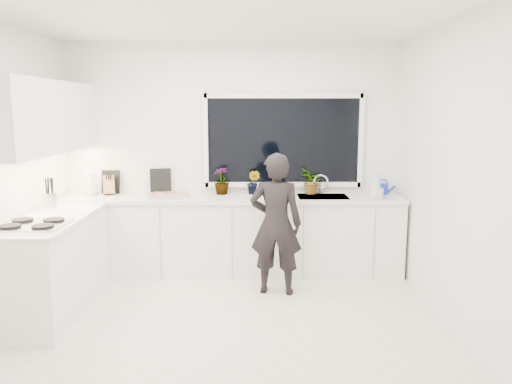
{
  "coord_description": "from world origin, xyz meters",
  "views": [
    {
      "loc": [
        0.23,
        -4.25,
        1.94
      ],
      "look_at": [
        0.27,
        0.4,
        1.15
      ],
      "focal_mm": 35.0,
      "sensor_mm": 36.0,
      "label": 1
    }
  ],
  "objects": [
    {
      "name": "floor",
      "position": [
        0.0,
        0.0,
        -0.01
      ],
      "size": [
        4.0,
        3.5,
        0.02
      ],
      "primitive_type": "cube",
      "color": "beige",
      "rests_on": "ground"
    },
    {
      "name": "wall_back",
      "position": [
        0.0,
        1.76,
        1.35
      ],
      "size": [
        4.0,
        0.02,
        2.7
      ],
      "primitive_type": "cube",
      "color": "white",
      "rests_on": "ground"
    },
    {
      "name": "wall_right",
      "position": [
        2.01,
        0.0,
        1.35
      ],
      "size": [
        0.02,
        3.5,
        2.7
      ],
      "primitive_type": "cube",
      "color": "white",
      "rests_on": "ground"
    },
    {
      "name": "ceiling",
      "position": [
        0.0,
        0.0,
        2.71
      ],
      "size": [
        4.0,
        3.5,
        0.02
      ],
      "primitive_type": "cube",
      "color": "white",
      "rests_on": "wall_back"
    },
    {
      "name": "window",
      "position": [
        0.6,
        1.73,
        1.55
      ],
      "size": [
        1.8,
        0.02,
        1.0
      ],
      "primitive_type": "cube",
      "color": "black",
      "rests_on": "wall_back"
    },
    {
      "name": "base_cabinets_back",
      "position": [
        0.0,
        1.45,
        0.44
      ],
      "size": [
        3.92,
        0.58,
        0.88
      ],
      "primitive_type": "cube",
      "color": "white",
      "rests_on": "floor"
    },
    {
      "name": "base_cabinets_left",
      "position": [
        -1.67,
        0.35,
        0.44
      ],
      "size": [
        0.58,
        1.6,
        0.88
      ],
      "primitive_type": "cube",
      "color": "white",
      "rests_on": "floor"
    },
    {
      "name": "countertop_back",
      "position": [
        0.0,
        1.44,
        0.9
      ],
      "size": [
        3.94,
        0.62,
        0.04
      ],
      "primitive_type": "cube",
      "color": "silver",
      "rests_on": "base_cabinets_back"
    },
    {
      "name": "countertop_left",
      "position": [
        -1.67,
        0.35,
        0.9
      ],
      "size": [
        0.62,
        1.6,
        0.04
      ],
      "primitive_type": "cube",
      "color": "silver",
      "rests_on": "base_cabinets_left"
    },
    {
      "name": "upper_cabinets",
      "position": [
        -1.79,
        0.7,
        1.85
      ],
      "size": [
        0.34,
        2.1,
        0.7
      ],
      "primitive_type": "cube",
      "color": "white",
      "rests_on": "wall_left"
    },
    {
      "name": "sink",
      "position": [
        1.05,
        1.45,
        0.87
      ],
      "size": [
        0.58,
        0.42,
        0.14
      ],
      "primitive_type": "cube",
      "color": "silver",
      "rests_on": "countertop_back"
    },
    {
      "name": "faucet",
      "position": [
        1.05,
        1.65,
        1.03
      ],
      "size": [
        0.03,
        0.03,
        0.22
      ],
      "primitive_type": "cylinder",
      "color": "silver",
      "rests_on": "countertop_back"
    },
    {
      "name": "stovetop",
      "position": [
        -1.69,
        -0.0,
        0.94
      ],
      "size": [
        0.56,
        0.48,
        0.03
      ],
      "primitive_type": "cube",
      "color": "black",
      "rests_on": "countertop_left"
    },
    {
      "name": "person",
      "position": [
        0.47,
        0.8,
        0.75
      ],
      "size": [
        0.59,
        0.43,
        1.49
      ],
      "primitive_type": "imported",
      "rotation": [
        0.0,
        0.0,
        3.0
      ],
      "color": "black",
      "rests_on": "floor"
    },
    {
      "name": "pizza_tray",
      "position": [
        -0.74,
        1.42,
        0.94
      ],
      "size": [
        0.59,
        0.5,
        0.03
      ],
      "primitive_type": "cube",
      "rotation": [
        0.0,
        0.0,
        0.28
      ],
      "color": "#B5B5BA",
      "rests_on": "countertop_back"
    },
    {
      "name": "pizza",
      "position": [
        -0.74,
        1.42,
        0.95
      ],
      "size": [
        0.53,
        0.44,
        0.01
      ],
      "primitive_type": "cube",
      "rotation": [
        0.0,
        0.0,
        0.28
      ],
      "color": "red",
      "rests_on": "pizza_tray"
    },
    {
      "name": "watering_can",
      "position": [
        1.78,
        1.61,
        0.98
      ],
      "size": [
        0.17,
        0.17,
        0.13
      ],
      "primitive_type": "cylinder",
      "rotation": [
        0.0,
        0.0,
        0.24
      ],
      "color": "#152CC4",
      "rests_on": "countertop_back"
    },
    {
      "name": "paper_towel_roll",
      "position": [
        -1.68,
        1.55,
        1.05
      ],
      "size": [
        0.14,
        0.14,
        0.26
      ],
      "primitive_type": "cylinder",
      "rotation": [
        0.0,
        0.0,
        0.32
      ],
      "color": "white",
      "rests_on": "countertop_back"
    },
    {
      "name": "knife_block",
      "position": [
        -1.47,
        1.59,
        1.03
      ],
      "size": [
        0.15,
        0.13,
        0.22
      ],
      "primitive_type": "cube",
      "rotation": [
        0.0,
        0.0,
        0.29
      ],
      "color": "olive",
      "rests_on": "countertop_back"
    },
    {
      "name": "utensil_crock",
      "position": [
        -1.85,
        0.8,
        1.0
      ],
      "size": [
        0.16,
        0.16,
        0.16
      ],
      "primitive_type": "cylinder",
      "rotation": [
        0.0,
        0.0,
        0.27
      ],
      "color": "#B4B4B9",
      "rests_on": "countertop_left"
    },
    {
      "name": "picture_frame_large",
      "position": [
        -1.48,
        1.69,
        1.06
      ],
      "size": [
        0.22,
        0.03,
        0.28
      ],
      "primitive_type": "cube",
      "rotation": [
        0.0,
        0.0,
        -0.07
      ],
      "color": "black",
      "rests_on": "countertop_back"
    },
    {
      "name": "picture_frame_small",
      "position": [
        -0.88,
        1.69,
        1.07
      ],
      "size": [
        0.25,
        0.07,
        0.3
      ],
      "primitive_type": "cube",
      "rotation": [
        0.0,
        0.0,
        0.18
      ],
      "color": "black",
      "rests_on": "countertop_back"
    },
    {
      "name": "herb_plants",
      "position": [
        0.52,
        1.61,
        1.08
      ],
      "size": [
        1.34,
        0.31,
        0.34
      ],
      "color": "#26662D",
      "rests_on": "countertop_back"
    },
    {
      "name": "soap_bottles",
      "position": [
        1.63,
        1.3,
        1.05
      ],
      "size": [
        0.18,
        0.16,
        0.29
      ],
      "color": "#D8BF66",
      "rests_on": "countertop_back"
    }
  ]
}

